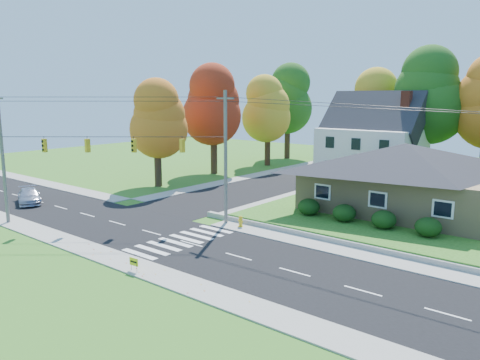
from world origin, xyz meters
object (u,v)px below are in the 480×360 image
Objects in this scene: white_car at (321,165)px; fire_hydrant at (241,222)px; ranch_house at (404,176)px; silver_sedan at (29,196)px.

white_car is 5.17× the size of fire_hydrant.
white_car is at bearing 135.99° from ranch_house.
silver_sedan is 20.72m from fire_hydrant.
fire_hydrant is (19.86, 5.90, -0.25)m from silver_sedan.
silver_sedan reaches higher than fire_hydrant.
fire_hydrant is at bearing -125.87° from ranch_house.
fire_hydrant is at bearing -78.96° from white_car.
ranch_house is 22.96m from white_car.
white_car reaches higher than fire_hydrant.
ranch_house is 3.13× the size of white_car.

